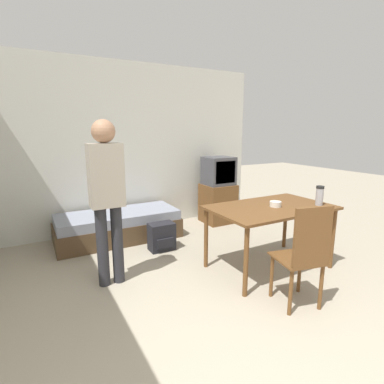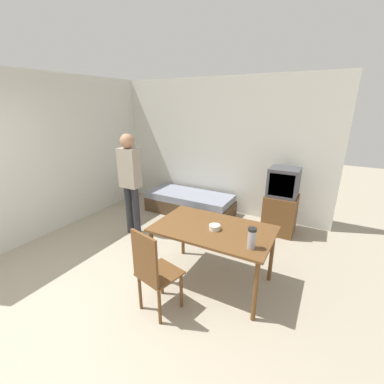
{
  "view_description": "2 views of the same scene",
  "coord_description": "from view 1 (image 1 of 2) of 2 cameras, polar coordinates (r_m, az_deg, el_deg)",
  "views": [
    {
      "loc": [
        -1.32,
        -1.02,
        1.66
      ],
      "look_at": [
        0.29,
        1.89,
        0.95
      ],
      "focal_mm": 28.0,
      "sensor_mm": 36.0,
      "label": 1
    },
    {
      "loc": [
        2.25,
        -1.08,
        2.2
      ],
      "look_at": [
        0.44,
        2.23,
        0.9
      ],
      "focal_mm": 24.0,
      "sensor_mm": 36.0,
      "label": 2
    }
  ],
  "objects": [
    {
      "name": "daybed",
      "position": [
        4.71,
        -13.83,
        -6.31
      ],
      "size": [
        1.82,
        0.76,
        0.43
      ],
      "color": "#4C3823",
      "rests_on": "ground_plane"
    },
    {
      "name": "thermos_flask",
      "position": [
        3.84,
        23.14,
        -0.45
      ],
      "size": [
        0.09,
        0.09,
        0.23
      ],
      "color": "#99999E",
      "rests_on": "dining_table"
    },
    {
      "name": "mate_bowl",
      "position": [
        3.62,
        15.61,
        -2.22
      ],
      "size": [
        0.13,
        0.13,
        0.06
      ],
      "color": "beige",
      "rests_on": "dining_table"
    },
    {
      "name": "person_standing",
      "position": [
        3.2,
        -15.92,
        0.2
      ],
      "size": [
        0.34,
        0.23,
        1.75
      ],
      "color": "#28282D",
      "rests_on": "ground_plane"
    },
    {
      "name": "backpack",
      "position": [
        4.22,
        -5.79,
        -8.47
      ],
      "size": [
        0.35,
        0.25,
        0.38
      ],
      "color": "black",
      "rests_on": "ground_plane"
    },
    {
      "name": "wooden_chair",
      "position": [
        2.95,
        20.63,
        -10.78
      ],
      "size": [
        0.48,
        0.48,
        1.01
      ],
      "color": "brown",
      "rests_on": "ground_plane"
    },
    {
      "name": "tv",
      "position": [
        5.37,
        5.0,
        0.06
      ],
      "size": [
        0.53,
        0.52,
        1.18
      ],
      "color": "brown",
      "rests_on": "ground_plane"
    },
    {
      "name": "dining_table",
      "position": [
        3.65,
        14.73,
        -3.83
      ],
      "size": [
        1.43,
        0.87,
        0.77
      ],
      "color": "brown",
      "rests_on": "ground_plane"
    },
    {
      "name": "wall_back",
      "position": [
        5.02,
        -13.74,
        8.07
      ],
      "size": [
        4.94,
        0.06,
        2.7
      ],
      "color": "silver",
      "rests_on": "ground_plane"
    }
  ]
}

